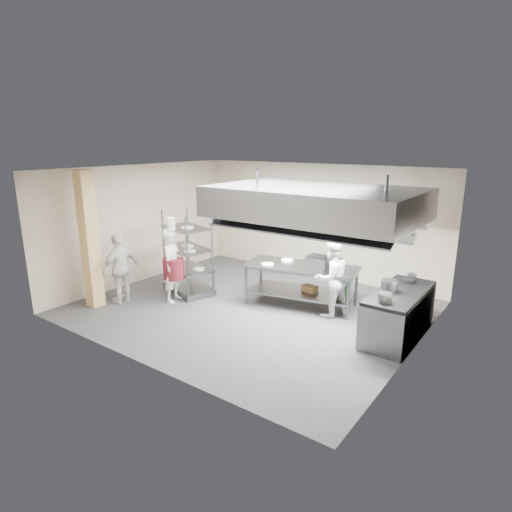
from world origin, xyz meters
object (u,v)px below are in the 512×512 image
Objects in this scene: pass_rack at (188,253)px; chef_line at (331,278)px; chef_head at (173,266)px; griddle at (318,262)px; stockpot at (389,285)px; cooking_range at (398,315)px; island at (301,285)px; chef_plating at (121,268)px.

pass_rack is 3.51m from chef_line.
griddle is at bearing -78.27° from chef_head.
chef_head reaches higher than stockpot.
chef_line is at bearing 173.58° from cooking_range.
stockpot is at bearing -17.95° from griddle.
griddle reaches higher than stockpot.
griddle is (0.35, 0.13, 0.57)m from island.
griddle is (2.98, 0.98, 0.05)m from pass_rack.
chef_head is 1.05× the size of chef_plating.
chef_head is at bearing 127.30° from chef_plating.
chef_line is (0.81, -0.16, 0.37)m from island.
pass_rack reaches higher than chef_head.
cooking_range is at bearing -94.31° from chef_head.
chef_plating reaches higher than stockpot.
chef_head is 3.49× the size of griddle.
chef_head is at bearing -150.30° from griddle.
stockpot is (1.76, -0.57, -0.02)m from griddle.
island is 1.23× the size of cooking_range.
chef_line reaches higher than stockpot.
griddle is at bearing 36.05° from pass_rack.
stockpot is at bearing 102.82° from chef_line.
pass_rack is 4.76m from stockpot.
griddle is at bearing 8.33° from island.
cooking_range is 1.19× the size of chef_head.
chef_plating is at bearing -147.91° from griddle.
griddle is (-0.46, 0.29, 0.20)m from chef_line.
pass_rack reaches higher than chef_plating.
island is at bearing 35.70° from pass_rack.
chef_line is (-1.48, 0.17, 0.40)m from cooking_range.
chef_plating is at bearing -161.55° from cooking_range.
stockpot is (-0.18, -0.11, 0.58)m from cooking_range.
chef_head is at bearing -167.09° from stockpot.
pass_rack is 0.67m from chef_head.
griddle reaches higher than cooking_range.
chef_plating is (-5.68, -1.89, 0.38)m from cooking_range.
island is at bearing 121.63° from chef_plating.
pass_rack is at bearing -161.81° from griddle.
cooking_range is (4.92, 0.53, -0.56)m from pass_rack.
cooking_range is at bearing 108.50° from chef_line.
chef_head reaches higher than griddle.
pass_rack is 4.09× the size of griddle.
chef_plating is (-0.76, -1.37, -0.19)m from pass_rack.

